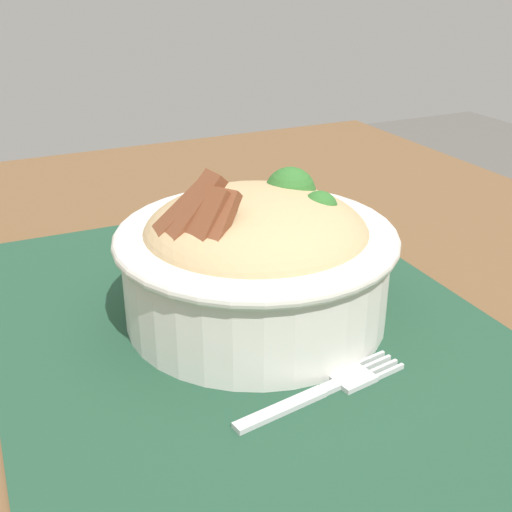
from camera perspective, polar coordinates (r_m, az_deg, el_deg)
name	(u,v)px	position (r m, az deg, el deg)	size (l,w,h in m)	color
table	(285,407)	(0.53, 2.52, -13.07)	(1.09, 0.84, 0.71)	brown
placemat	(245,328)	(0.49, -0.97, -6.29)	(0.47, 0.35, 0.00)	#1E422D
bowl	(256,255)	(0.48, 0.03, 0.06)	(0.21, 0.21, 0.12)	silver
fork	(328,388)	(0.42, 6.35, -11.41)	(0.03, 0.13, 0.00)	silver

